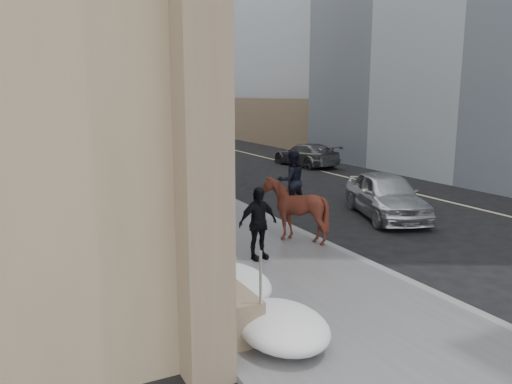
# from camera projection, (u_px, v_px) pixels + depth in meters

# --- Properties ---
(ground) EXTENTS (140.00, 140.00, 0.00)m
(ground) POSITION_uv_depth(u_px,v_px,m) (293.00, 293.00, 10.89)
(ground) COLOR black
(ground) RESTS_ON ground
(sidewalk) EXTENTS (5.00, 80.00, 0.12)m
(sidewalk) POSITION_uv_depth(u_px,v_px,m) (165.00, 203.00, 19.68)
(sidewalk) COLOR #515153
(sidewalk) RESTS_ON ground
(curb) EXTENTS (0.24, 80.00, 0.12)m
(curb) POSITION_uv_depth(u_px,v_px,m) (226.00, 197.00, 20.82)
(curb) COLOR slate
(curb) RESTS_ON ground
(lane_line) EXTENTS (0.15, 70.00, 0.01)m
(lane_line) POSITION_uv_depth(u_px,v_px,m) (375.00, 184.00, 24.24)
(lane_line) COLOR #BFB78C
(lane_line) RESTS_ON ground
(far_podium) EXTENTS (2.00, 80.00, 4.00)m
(far_podium) POSITION_uv_depth(u_px,v_px,m) (453.00, 139.00, 26.03)
(far_podium) COLOR #7E6751
(far_podium) RESTS_ON ground
(bg_building_mid) EXTENTS (30.00, 12.00, 28.00)m
(bg_building_mid) POSITION_uv_depth(u_px,v_px,m) (81.00, 16.00, 62.79)
(bg_building_mid) COLOR slate
(bg_building_mid) RESTS_ON ground
(streetlight_mid) EXTENTS (1.71, 0.24, 8.00)m
(streetlight_mid) POSITION_uv_depth(u_px,v_px,m) (194.00, 88.00, 23.53)
(streetlight_mid) COLOR #2D2D30
(streetlight_mid) RESTS_ON ground
(streetlight_far) EXTENTS (1.71, 0.24, 8.00)m
(streetlight_far) POSITION_uv_depth(u_px,v_px,m) (114.00, 91.00, 41.14)
(streetlight_far) COLOR #2D2D30
(streetlight_far) RESTS_ON ground
(traffic_signal) EXTENTS (4.10, 0.22, 6.00)m
(traffic_signal) POSITION_uv_depth(u_px,v_px,m) (141.00, 99.00, 30.39)
(traffic_signal) COLOR #2D2D30
(traffic_signal) RESTS_ON ground
(snow_bank) EXTENTS (1.70, 18.10, 0.76)m
(snow_bank) POSITION_uv_depth(u_px,v_px,m) (140.00, 206.00, 17.32)
(snow_bank) COLOR silver
(snow_bank) RESTS_ON sidewalk
(mounted_horse_left) EXTENTS (1.36, 2.39, 2.62)m
(mounted_horse_left) POSITION_uv_depth(u_px,v_px,m) (175.00, 205.00, 14.32)
(mounted_horse_left) COLOR #4A2516
(mounted_horse_left) RESTS_ON sidewalk
(mounted_horse_right) EXTENTS (1.66, 1.82, 2.59)m
(mounted_horse_right) POSITION_uv_depth(u_px,v_px,m) (293.00, 204.00, 14.32)
(mounted_horse_right) COLOR #451C13
(mounted_horse_right) RESTS_ON sidewalk
(pedestrian) EXTENTS (1.15, 0.58, 1.88)m
(pedestrian) POSITION_uv_depth(u_px,v_px,m) (258.00, 223.00, 12.66)
(pedestrian) COLOR black
(pedestrian) RESTS_ON sidewalk
(car_silver) EXTENTS (3.37, 5.05, 1.60)m
(car_silver) POSITION_uv_depth(u_px,v_px,m) (386.00, 195.00, 17.55)
(car_silver) COLOR silver
(car_silver) RESTS_ON ground
(car_grey) EXTENTS (2.52, 5.00, 1.39)m
(car_grey) POSITION_uv_depth(u_px,v_px,m) (306.00, 155.00, 30.30)
(car_grey) COLOR #55585C
(car_grey) RESTS_ON ground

